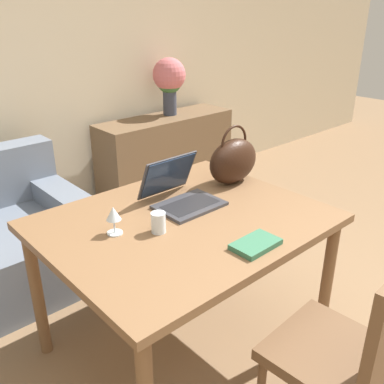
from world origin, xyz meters
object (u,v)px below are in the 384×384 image
at_px(chair, 353,349).
at_px(drinking_glass, 158,222).
at_px(laptop, 179,191).
at_px(handbag, 233,161).
at_px(wine_glass, 114,216).
at_px(flower_vase, 169,79).

distance_m(chair, drinking_glass, 0.92).
distance_m(laptop, handbag, 0.40).
xyz_separation_m(chair, drinking_glass, (-0.25, 0.84, 0.29)).
distance_m(wine_glass, flower_vase, 2.24).
bearing_deg(wine_glass, handbag, 4.18).
distance_m(laptop, flower_vase, 1.91).
bearing_deg(laptop, handbag, -0.32).
relative_size(drinking_glass, handbag, 0.28).
bearing_deg(wine_glass, flower_vase, 44.47).
distance_m(drinking_glass, flower_vase, 2.23).
xyz_separation_m(chair, wine_glass, (-0.41, 0.95, 0.34)).
height_order(laptop, handbag, handbag).
distance_m(laptop, drinking_glass, 0.33).
bearing_deg(flower_vase, handbag, -117.09).
bearing_deg(handbag, drinking_glass, -165.10).
height_order(drinking_glass, handbag, handbag).
bearing_deg(wine_glass, drinking_glass, -37.62).
height_order(handbag, flower_vase, flower_vase).
relative_size(laptop, drinking_glass, 3.60).
bearing_deg(handbag, flower_vase, 62.91).
xyz_separation_m(drinking_glass, wine_glass, (-0.15, 0.12, 0.04)).
bearing_deg(flower_vase, wine_glass, -135.53).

